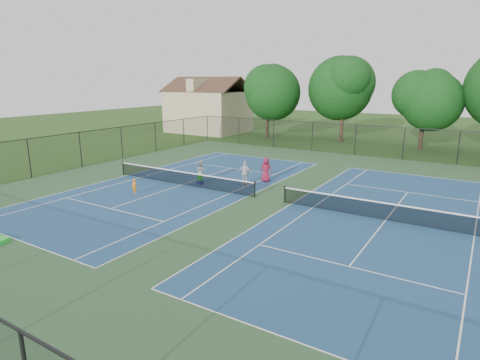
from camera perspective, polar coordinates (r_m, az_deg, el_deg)
The scene contains 15 objects.
ground at distance 25.00m, azimuth 4.18°, elevation -2.86°, with size 140.00×140.00×0.00m, color #234716.
court_pad at distance 25.00m, azimuth 4.18°, elevation -2.86°, with size 36.00×36.00×0.01m, color #325932.
tennis_court_left at distance 28.77m, azimuth -8.24°, elevation -0.50°, with size 12.00×23.83×1.07m.
tennis_court_right at distance 22.75m, azimuth 20.03°, elevation -5.19°, with size 12.00×23.83×1.07m.
perimeter_fence at distance 24.58m, azimuth 4.24°, elevation 0.71°, with size 36.08×36.08×3.02m.
tree_back_a at distance 51.22m, azimuth 3.98°, elevation 12.70°, with size 6.80×6.80×9.15m.
tree_back_b at distance 49.55m, azimuth 14.59°, elevation 12.89°, with size 7.60×7.60×10.03m.
tree_back_c at distance 46.63m, azimuth 24.88°, elevation 10.63°, with size 6.00×6.00×8.40m.
clapboard_house at distance 57.55m, azimuth -4.54°, elevation 9.91°, with size 10.80×8.10×7.65m.
child_player at distance 26.94m, azimuth -14.79°, elevation -0.90°, with size 0.38×0.25×1.05m, color orange.
instructor at distance 29.34m, azimuth -5.56°, elevation 1.20°, with size 0.74×0.57×1.52m, color #979699.
bystander_a at distance 28.10m, azimuth 0.75°, elevation 0.96°, with size 1.04×0.43×1.78m, color silver.
bystander_c at distance 29.23m, azimuth 3.71°, elevation 1.46°, with size 0.87×0.57×1.78m, color maroon.
ball_crate at distance 28.73m, azimuth -5.70°, elevation -0.33°, with size 0.41×0.29×0.30m, color navy.
ball_hopper at distance 28.64m, azimuth -5.72°, elevation 0.35°, with size 0.34×0.28×0.41m, color green.
Camera 1 is at (11.06, -21.20, 7.30)m, focal length 30.00 mm.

